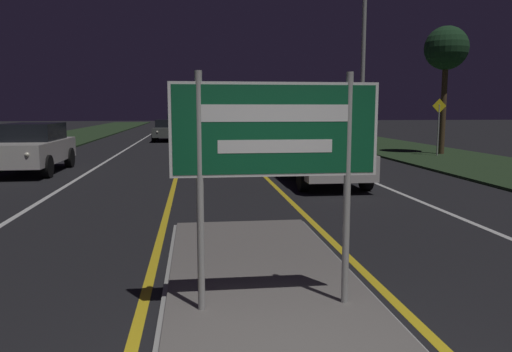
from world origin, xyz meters
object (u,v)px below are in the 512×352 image
at_px(car_approaching_0, 32,147).
at_px(car_receding_2, 244,126).
at_px(warning_sign, 439,121).
at_px(car_approaching_2, 177,122).
at_px(car_approaching_1, 168,129).
at_px(streetlight_right_near, 364,23).
at_px(car_receding_1, 330,136).
at_px(car_receding_0, 322,156).
at_px(highway_sign, 275,142).

bearing_deg(car_approaching_0, car_receding_2, 65.88).
relative_size(car_approaching_0, warning_sign, 1.86).
bearing_deg(car_approaching_2, warning_sign, -65.15).
bearing_deg(car_approaching_1, streetlight_right_near, -53.80).
distance_m(streetlight_right_near, car_approaching_1, 15.43).
xyz_separation_m(car_receding_1, car_approaching_0, (-11.53, -6.21, 0.08)).
relative_size(streetlight_right_near, car_approaching_0, 1.95).
xyz_separation_m(car_receding_1, car_approaching_2, (-7.89, 22.14, 0.07)).
height_order(streetlight_right_near, car_receding_1, streetlight_right_near).
height_order(car_receding_1, car_approaching_0, car_approaching_0).
relative_size(car_receding_0, warning_sign, 1.86).
distance_m(streetlight_right_near, car_receding_0, 9.28).
height_order(highway_sign, streetlight_right_near, streetlight_right_near).
xyz_separation_m(car_receding_2, warning_sign, (6.56, -16.51, 0.71)).
distance_m(highway_sign, warning_sign, 17.82).
xyz_separation_m(car_approaching_1, car_approaching_2, (0.11, 12.85, 0.10)).
bearing_deg(car_approaching_2, car_receding_1, -70.38).
distance_m(car_receding_0, car_approaching_0, 9.32).
height_order(streetlight_right_near, car_receding_2, streetlight_right_near).
height_order(car_receding_0, car_receding_1, car_receding_0).
xyz_separation_m(car_receding_2, car_approaching_0, (-8.78, -19.61, 0.03)).
xyz_separation_m(highway_sign, warning_sign, (9.39, 15.15, -0.24)).
bearing_deg(streetlight_right_near, warning_sign, -10.37).
bearing_deg(highway_sign, car_approaching_0, 116.28).
bearing_deg(car_receding_1, car_receding_0, -106.58).
height_order(highway_sign, car_receding_2, highway_sign).
bearing_deg(car_receding_0, car_approaching_2, 98.96).
height_order(car_receding_0, car_approaching_0, car_approaching_0).
height_order(car_receding_0, car_approaching_2, car_approaching_2).
distance_m(highway_sign, car_receding_1, 19.12).
bearing_deg(warning_sign, highway_sign, -121.79).
bearing_deg(car_approaching_0, streetlight_right_near, 16.77).
bearing_deg(car_receding_1, warning_sign, -39.29).
relative_size(car_receding_0, car_approaching_1, 1.00).
bearing_deg(car_receding_1, streetlight_right_near, -75.56).
relative_size(highway_sign, car_approaching_2, 0.56).
bearing_deg(car_approaching_1, car_receding_2, 38.05).
bearing_deg(car_receding_2, car_receding_0, -90.31).
bearing_deg(highway_sign, car_receding_1, 72.99).
height_order(car_receding_0, warning_sign, warning_sign).
height_order(highway_sign, car_approaching_0, highway_sign).
distance_m(car_receding_0, car_approaching_1, 19.64).
xyz_separation_m(car_receding_0, car_approaching_0, (-8.66, 3.46, 0.06)).
relative_size(car_receding_0, car_receding_1, 0.94).
height_order(car_approaching_0, car_approaching_1, car_approaching_0).
distance_m(streetlight_right_near, car_approaching_0, 13.57).
bearing_deg(car_receding_2, car_approaching_2, 120.46).
relative_size(car_receding_2, warning_sign, 1.75).
bearing_deg(car_approaching_2, car_receding_2, -59.54).
distance_m(car_receding_2, warning_sign, 17.78).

